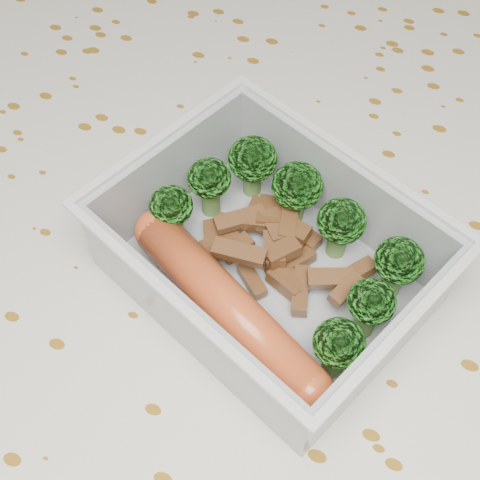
% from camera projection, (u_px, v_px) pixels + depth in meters
% --- Properties ---
extents(dining_table, '(1.40, 0.90, 0.75)m').
position_uv_depth(dining_table, '(238.00, 340.00, 0.47)').
color(dining_table, brown).
rests_on(dining_table, ground).
extents(tablecloth, '(1.46, 0.96, 0.19)m').
position_uv_depth(tablecloth, '(237.00, 306.00, 0.43)').
color(tablecloth, silver).
rests_on(tablecloth, dining_table).
extents(lunch_container, '(0.21, 0.19, 0.06)m').
position_uv_depth(lunch_container, '(268.00, 263.00, 0.37)').
color(lunch_container, '#B8BEC5').
rests_on(lunch_container, tablecloth).
extents(broccoli_florets, '(0.16, 0.12, 0.04)m').
position_uv_depth(broccoli_florets, '(296.00, 226.00, 0.37)').
color(broccoli_florets, '#608C3F').
rests_on(broccoli_florets, lunch_container).
extents(meat_pile, '(0.11, 0.07, 0.03)m').
position_uv_depth(meat_pile, '(275.00, 245.00, 0.39)').
color(meat_pile, brown).
rests_on(meat_pile, lunch_container).
extents(sausage, '(0.14, 0.08, 0.03)m').
position_uv_depth(sausage, '(227.00, 306.00, 0.36)').
color(sausage, '#C64E24').
rests_on(sausage, lunch_container).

